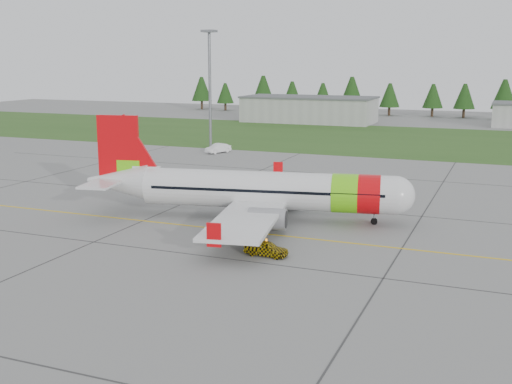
% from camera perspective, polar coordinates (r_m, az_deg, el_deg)
% --- Properties ---
extents(ground, '(320.00, 320.00, 0.00)m').
position_cam_1_polar(ground, '(50.07, -0.12, -6.27)').
color(ground, gray).
rests_on(ground, ground).
extents(aircraft, '(32.70, 30.56, 9.98)m').
position_cam_1_polar(aircraft, '(62.75, 0.31, 0.15)').
color(aircraft, silver).
rests_on(aircraft, ground).
extents(follow_me_car, '(1.29, 1.50, 3.59)m').
position_cam_1_polar(follow_me_car, '(51.20, 0.92, -3.76)').
color(follow_me_car, '#DCB70C').
rests_on(follow_me_car, ground).
extents(service_van, '(2.11, 2.06, 4.76)m').
position_cam_1_polar(service_van, '(107.92, -3.41, 4.74)').
color(service_van, white).
rests_on(service_van, ground).
extents(grass_strip, '(320.00, 50.00, 0.03)m').
position_cam_1_polar(grass_strip, '(128.32, 13.83, 4.47)').
color(grass_strip, '#30561E').
rests_on(grass_strip, ground).
extents(taxi_guideline, '(120.00, 0.25, 0.02)m').
position_cam_1_polar(taxi_guideline, '(57.25, 2.90, -3.95)').
color(taxi_guideline, gold).
rests_on(taxi_guideline, ground).
extents(hangar_west, '(32.00, 14.00, 6.00)m').
position_cam_1_polar(hangar_west, '(161.88, 4.73, 7.27)').
color(hangar_west, '#A8A8A3').
rests_on(hangar_west, ground).
extents(floodlight_mast, '(0.50, 0.50, 20.00)m').
position_cam_1_polar(floodlight_mast, '(113.80, -4.12, 8.95)').
color(floodlight_mast, slate).
rests_on(floodlight_mast, ground).
extents(treeline, '(160.00, 8.00, 10.00)m').
position_cam_1_polar(treeline, '(183.30, 16.50, 7.98)').
color(treeline, '#1C3F14').
rests_on(treeline, ground).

